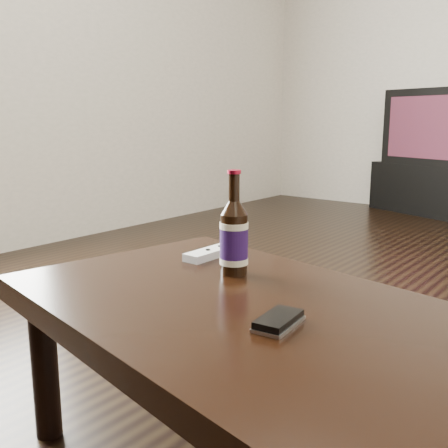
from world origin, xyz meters
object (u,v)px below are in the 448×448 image
Objects in this scene: tv at (443,127)px; phone at (278,321)px; tv_stand at (438,189)px; beer_bottle at (234,238)px; coffee_table at (254,332)px; remote at (213,252)px.

tv reaches higher than phone.
beer_bottle is (0.55, -3.46, 0.29)m from tv_stand.
phone is at bearing -57.92° from tv.
tv_stand is 3.69m from coffee_table.
phone reaches higher than tv_stand.
phone is at bearing -57.93° from tv_stand.
beer_bottle reaches higher than tv_stand.
tv_stand is at bearing 101.15° from coffee_table.
tv_stand is 3.40m from remote.
coffee_table is at bearing 142.54° from phone.
beer_bottle is at bearing 137.82° from coffee_table.
remote is (0.40, -3.37, -0.28)m from tv.
remote is at bearing 136.51° from phone.
phone is at bearing -38.48° from beer_bottle.
tv is 0.77× the size of coffee_table.
tv_stand is 8.64× the size of phone.
tv reaches higher than tv_stand.
coffee_table is 0.27m from beer_bottle.
beer_bottle is 0.34m from phone.
phone is at bearing -36.29° from remote.
remote reaches higher than tv_stand.
coffee_table is 10.21× the size of phone.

